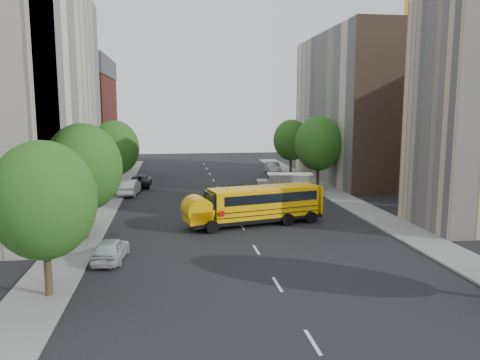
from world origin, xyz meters
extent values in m
plane|color=black|center=(0.00, 0.00, 0.00)|extent=(120.00, 120.00, 0.00)
cube|color=slate|center=(-11.50, 5.00, 0.06)|extent=(3.00, 80.00, 0.12)
cube|color=slate|center=(11.50, 5.00, 0.06)|extent=(3.00, 80.00, 0.12)
cube|color=silver|center=(0.00, 10.00, 0.01)|extent=(0.15, 64.00, 0.01)
cube|color=beige|center=(-18.00, 6.00, 10.00)|extent=(10.00, 26.00, 20.00)
cube|color=maroon|center=(-18.00, 28.00, 6.50)|extent=(10.00, 15.00, 13.00)
cube|color=beige|center=(18.00, 20.00, 9.00)|extent=(10.00, 22.00, 18.00)
cube|color=brown|center=(18.00, 9.00, 9.00)|extent=(10.10, 0.30, 18.00)
cylinder|color=yellow|center=(28.00, 28.00, 17.50)|extent=(1.00, 1.00, 35.00)
cylinder|color=#38281C|center=(-11.00, -14.00, 1.35)|extent=(0.36, 0.36, 2.70)
ellipsoid|color=#1C4913|center=(-11.00, -14.00, 4.65)|extent=(4.80, 4.80, 5.52)
cylinder|color=#38281C|center=(-11.00, -4.00, 1.44)|extent=(0.36, 0.36, 2.88)
ellipsoid|color=#1C4913|center=(-11.00, -4.00, 4.96)|extent=(5.12, 5.12, 5.89)
cylinder|color=#38281C|center=(-11.00, 14.00, 1.40)|extent=(0.36, 0.36, 2.81)
ellipsoid|color=#1C4913|center=(-11.00, 14.00, 4.84)|extent=(4.99, 4.99, 5.74)
cylinder|color=#38281C|center=(11.00, 14.00, 1.48)|extent=(0.36, 0.36, 2.95)
ellipsoid|color=#1C4913|center=(11.00, 14.00, 5.08)|extent=(5.25, 5.25, 6.04)
cylinder|color=#38281C|center=(11.00, 26.00, 1.37)|extent=(0.36, 0.36, 2.74)
ellipsoid|color=#1C4913|center=(11.00, 26.00, 4.71)|extent=(4.86, 4.86, 5.59)
cube|color=black|center=(1.09, -1.47, 0.52)|extent=(10.77, 4.86, 0.28)
cube|color=#FFB405|center=(1.73, -1.31, 1.73)|extent=(8.75, 4.32, 2.16)
cube|color=#FFB405|center=(-3.09, -2.52, 1.08)|extent=(2.16, 2.50, 0.94)
cube|color=black|center=(-2.14, -2.28, 2.20)|extent=(0.98, 2.21, 1.12)
cube|color=#FFB405|center=(1.73, -1.31, 2.83)|extent=(8.71, 4.14, 0.13)
cube|color=black|center=(1.91, -1.27, 2.20)|extent=(8.04, 4.19, 0.70)
cube|color=black|center=(1.73, -1.31, 0.98)|extent=(8.77, 4.37, 0.06)
cube|color=black|center=(1.73, -1.31, 1.36)|extent=(8.77, 4.37, 0.06)
cube|color=#FFB405|center=(5.86, -0.28, 1.73)|extent=(0.70, 2.31, 2.16)
cube|color=#FFB405|center=(-0.73, -1.93, 2.92)|extent=(0.68, 0.68, 0.09)
cube|color=#FFB405|center=(3.82, -0.79, 2.92)|extent=(0.68, 0.68, 0.09)
cylinder|color=#FFB405|center=(-3.09, -2.52, 1.55)|extent=(2.43, 2.57, 1.97)
cylinder|color=red|center=(-1.51, -3.43, 1.41)|extent=(0.46, 0.15, 0.47)
cylinder|color=black|center=(-2.17, -3.49, 0.47)|extent=(0.98, 0.50, 0.94)
cylinder|color=black|center=(-2.74, -1.22, 0.47)|extent=(0.98, 0.50, 0.94)
cylinder|color=black|center=(3.37, -2.11, 0.47)|extent=(0.98, 0.50, 0.94)
cylinder|color=black|center=(2.81, 0.17, 0.47)|extent=(0.98, 0.50, 0.94)
cylinder|color=black|center=(5.19, -1.65, 0.47)|extent=(0.98, 0.50, 0.94)
cylinder|color=black|center=(4.63, 0.62, 0.47)|extent=(0.98, 0.50, 0.94)
cube|color=black|center=(6.12, 9.46, 0.47)|extent=(5.88, 2.67, 0.28)
cube|color=silver|center=(6.59, 9.39, 1.46)|extent=(4.56, 2.39, 1.70)
cube|color=silver|center=(4.06, 9.75, 1.18)|extent=(1.56, 1.96, 1.13)
cube|color=silver|center=(6.59, 9.39, 2.36)|extent=(4.76, 2.51, 0.11)
cylinder|color=black|center=(3.93, 8.82, 0.40)|extent=(0.82, 0.35, 0.79)
cylinder|color=black|center=(4.19, 10.69, 0.40)|extent=(0.82, 0.35, 0.79)
cylinder|color=black|center=(6.17, 8.50, 0.40)|extent=(0.82, 0.35, 0.79)
cylinder|color=black|center=(6.44, 10.37, 0.40)|extent=(0.82, 0.35, 0.79)
cylinder|color=black|center=(8.23, 8.21, 0.40)|extent=(0.82, 0.35, 0.79)
cylinder|color=black|center=(8.50, 10.08, 0.40)|extent=(0.82, 0.35, 0.79)
imported|color=silver|center=(-8.80, -8.89, 0.69)|extent=(2.04, 4.20, 1.38)
imported|color=silver|center=(-9.60, 13.10, 0.80)|extent=(2.14, 4.98, 1.60)
imported|color=black|center=(-8.80, 18.28, 0.72)|extent=(2.56, 5.24, 1.43)
imported|color=#332E50|center=(9.60, 13.59, 0.64)|extent=(1.89, 3.91, 1.28)
imported|color=#9A9A95|center=(8.80, 27.47, 0.80)|extent=(2.01, 4.95, 1.60)
camera|label=1|loc=(-5.15, -36.07, 8.72)|focal=35.00mm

